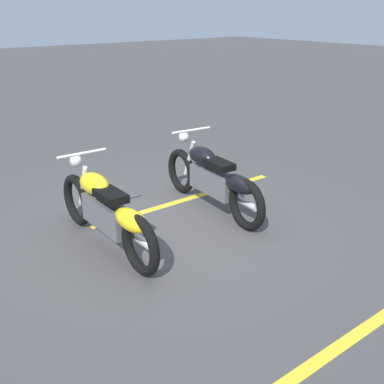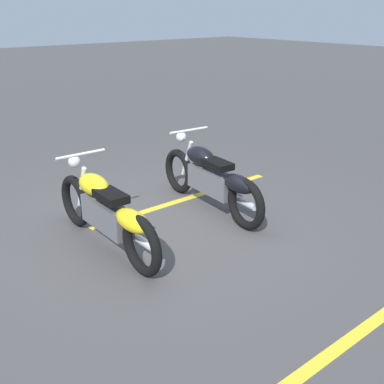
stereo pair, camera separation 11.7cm
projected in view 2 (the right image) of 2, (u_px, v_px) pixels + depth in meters
The scene contains 4 objects.
ground_plane at pixel (164, 227), 6.16m from camera, with size 60.00×60.00×0.00m, color #474444.
motorcycle_bright_foreground at pixel (107, 212), 5.44m from camera, with size 2.23×0.62×1.04m.
motorcycle_dark_foreground at pixel (212, 179), 6.51m from camera, with size 2.23×0.62×1.04m.
parking_stripe_near at pixel (187, 198), 7.07m from camera, with size 3.20×0.12×0.01m, color yellow.
Camera 2 is at (4.53, -3.29, 2.65)m, focal length 44.83 mm.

